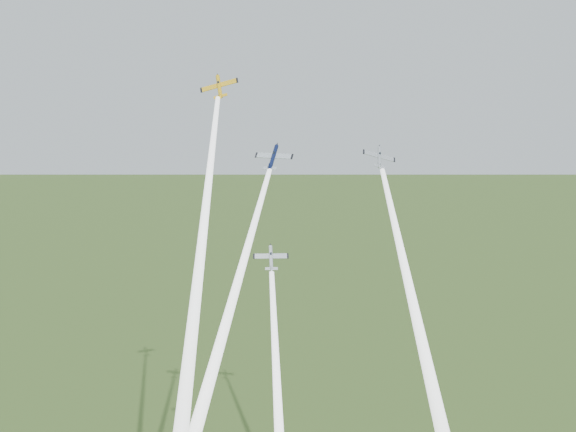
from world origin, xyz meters
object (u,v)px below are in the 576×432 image
object	(u,v)px
plane_silver_right	(379,157)
plane_silver_low	(271,258)
plane_navy	(273,157)
plane_yellow	(219,86)

from	to	relation	value
plane_silver_right	plane_silver_low	xyz separation A→B (m)	(-18.80, -12.94, -18.23)
plane_navy	plane_silver_right	bearing A→B (deg)	13.33
plane_navy	plane_silver_right	xyz separation A→B (m)	(20.64, 3.23, 0.16)
plane_silver_right	plane_yellow	bearing A→B (deg)	158.23
plane_yellow	plane_silver_low	distance (m)	37.37
plane_yellow	plane_silver_low	xyz separation A→B (m)	(14.02, -13.54, -31.89)
plane_yellow	plane_silver_right	distance (m)	35.55
plane_navy	plane_silver_low	size ratio (longest dim) A/B	1.16
plane_yellow	plane_silver_right	bearing A→B (deg)	-11.60
plane_yellow	plane_silver_right	xyz separation A→B (m)	(32.81, -0.60, -13.66)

